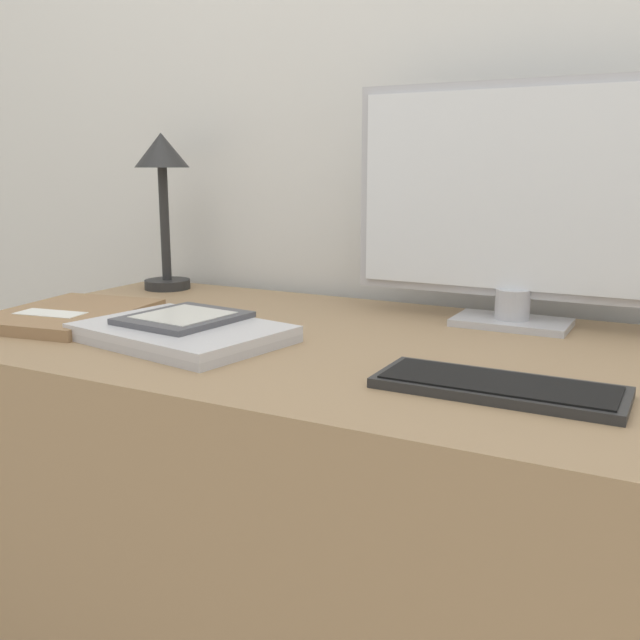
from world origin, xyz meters
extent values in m
cube|color=silver|center=(0.00, 0.58, 1.20)|extent=(3.60, 0.05, 2.40)
cube|color=#997A56|center=(0.00, 0.18, 0.38)|extent=(1.55, 0.67, 0.76)
cube|color=#B7B7BC|center=(0.09, 0.40, 0.77)|extent=(0.19, 0.11, 0.01)
cylinder|color=#B7B7BC|center=(0.09, 0.40, 0.80)|extent=(0.06, 0.06, 0.05)
cube|color=#B7B7BC|center=(0.09, 0.41, 0.98)|extent=(0.56, 0.01, 0.35)
cube|color=white|center=(0.09, 0.40, 0.98)|extent=(0.53, 0.01, 0.32)
cube|color=#282828|center=(0.17, 0.03, 0.77)|extent=(0.29, 0.11, 0.01)
cube|color=black|center=(0.17, 0.03, 0.77)|extent=(0.27, 0.09, 0.00)
cube|color=#BCBCC1|center=(-0.33, 0.06, 0.77)|extent=(0.34, 0.26, 0.01)
cube|color=silver|center=(-0.33, 0.06, 0.78)|extent=(0.34, 0.26, 0.01)
cube|color=#4C4C51|center=(-0.34, 0.09, 0.79)|extent=(0.17, 0.19, 0.01)
cube|color=silver|center=(-0.34, 0.09, 0.79)|extent=(0.13, 0.14, 0.00)
cylinder|color=#282828|center=(-0.66, 0.43, 0.77)|extent=(0.10, 0.10, 0.02)
cylinder|color=#282828|center=(-0.66, 0.43, 0.90)|extent=(0.02, 0.02, 0.24)
cone|color=#282828|center=(-0.66, 0.43, 1.06)|extent=(0.12, 0.12, 0.07)
cube|color=#93704C|center=(-0.60, 0.09, 0.77)|extent=(0.25, 0.31, 0.02)
cube|color=silver|center=(-0.60, 0.05, 0.78)|extent=(0.12, 0.07, 0.00)
camera|label=1|loc=(0.36, -0.78, 1.02)|focal=40.00mm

